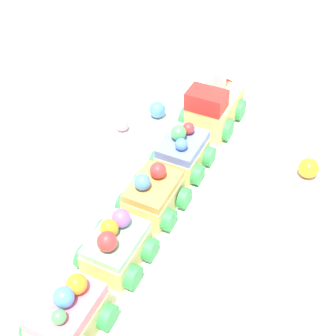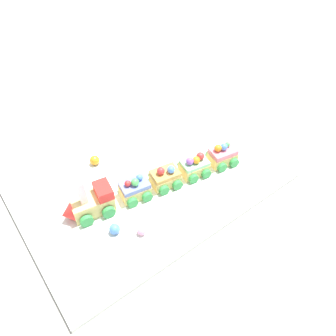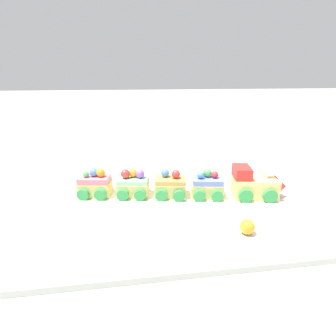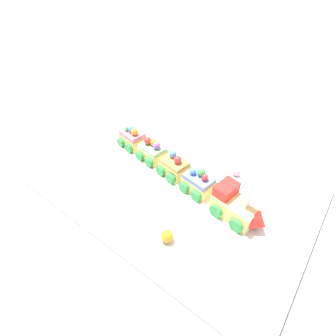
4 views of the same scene
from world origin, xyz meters
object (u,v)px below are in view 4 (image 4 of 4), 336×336
Objects in this scene: cake_car_blueberry at (198,183)px; cake_car_strawberry at (133,138)px; cake_train_locomotive at (238,208)px; gumball_blue at (247,188)px; gumball_pink at (236,172)px; cake_car_caramel at (174,167)px; cake_car_mint at (152,152)px; gumball_orange at (167,236)px.

cake_car_strawberry reaches higher than cake_car_blueberry.
cake_train_locomotive reaches higher than cake_car_strawberry.
cake_train_locomotive is 1.62× the size of cake_car_blueberry.
cake_car_strawberry is at bearing -176.34° from gumball_blue.
gumball_pink is (-0.06, 0.13, -0.02)m from cake_train_locomotive.
cake_car_mint is (-0.09, 0.01, 0.00)m from cake_car_caramel.
cake_train_locomotive is at bearing -0.09° from cake_car_blueberry.
cake_train_locomotive is 6.34× the size of gumball_pink.
cake_car_mint is 3.92× the size of gumball_pink.
cake_car_blueberry is at bearing -146.26° from gumball_blue.
cake_train_locomotive is 0.17m from gumball_orange.
gumball_orange is 0.24m from gumball_blue.
cake_train_locomotive is at bearing -63.42° from gumball_pink.
gumball_orange reaches higher than gumball_pink.
cake_train_locomotive is at bearing -0.08° from cake_car_caramel.
cake_car_caramel is 1.00× the size of cake_car_strawberry.
cake_car_strawberry is 3.20× the size of gumball_blue.
gumball_pink is at bearing 84.89° from gumball_orange.
gumball_blue is at bearing 13.14° from cake_car_strawberry.
cake_car_strawberry is (-0.09, 0.01, 0.00)m from cake_car_mint.
cake_car_mint is at bearing 0.30° from cake_car_strawberry.
cake_car_blueberry is 0.12m from gumball_blue.
cake_car_caramel is 2.98× the size of gumball_orange.
cake_car_blueberry reaches higher than cake_car_caramel.
gumball_pink is (0.05, 0.11, -0.01)m from cake_car_blueberry.
cake_car_caramel reaches higher than gumball_pink.
gumball_orange is (0.11, -0.18, -0.01)m from cake_car_caramel.
cake_car_caramel is at bearing -146.04° from gumball_pink.
cake_car_strawberry reaches higher than cake_car_caramel.
cake_car_mint is 3.20× the size of gumball_blue.
gumball_blue is at bearing 25.22° from cake_car_caramel.
cake_car_blueberry is 0.12m from gumball_pink.
gumball_blue is 1.22× the size of gumball_pink.
gumball_blue is at bearing 72.82° from gumball_orange.
cake_car_mint is at bearing 179.96° from cake_car_blueberry.
gumball_pink is at bearing 43.44° from cake_car_caramel.
gumball_blue is (0.36, 0.02, -0.01)m from cake_car_strawberry.
cake_train_locomotive reaches higher than gumball_orange.
cake_car_strawberry is 0.36m from gumball_orange.
cake_car_caramel is 0.09m from cake_car_mint.
cake_car_strawberry reaches higher than cake_car_mint.
gumball_blue is (-0.02, 0.09, -0.02)m from cake_train_locomotive.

